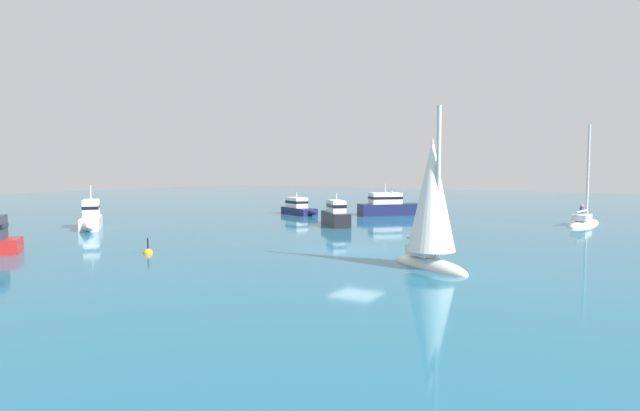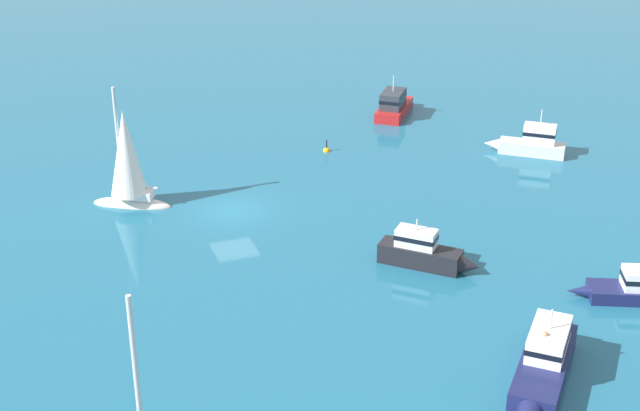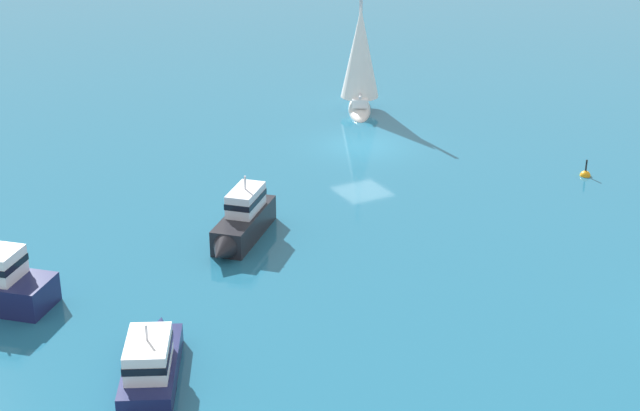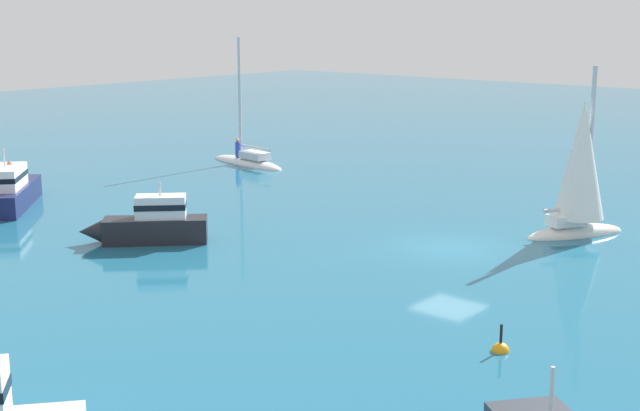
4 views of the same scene
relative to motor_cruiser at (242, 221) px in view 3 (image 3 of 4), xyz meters
The scene contains 5 objects.
ground_plane 12.32m from the motor_cruiser, 36.26° to the left, with size 160.00×160.00×0.00m, color #1E607F.
motor_cruiser is the anchor object (origin of this frame).
launch 10.19m from the motor_cruiser, 129.78° to the right, with size 3.27×5.27×2.11m.
sailboat 18.06m from the motor_cruiser, 44.49° to the left, with size 3.38×4.69×7.59m.
channel_buoy 16.95m from the motor_cruiser, ahead, with size 0.50×0.50×1.04m.
Camera 3 is at (-23.85, -39.69, 16.53)m, focal length 54.53 mm.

